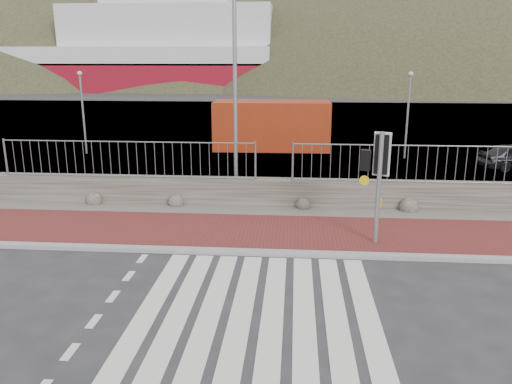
# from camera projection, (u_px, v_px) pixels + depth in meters

# --- Properties ---
(ground) EXTENTS (220.00, 220.00, 0.00)m
(ground) POSITION_uv_depth(u_px,v_px,m) (257.00, 315.00, 9.51)
(ground) COLOR #28282B
(ground) RESTS_ON ground
(sidewalk_far) EXTENTS (40.00, 3.00, 0.08)m
(sidewalk_far) POSITION_uv_depth(u_px,v_px,m) (269.00, 233.00, 13.83)
(sidewalk_far) COLOR maroon
(sidewalk_far) RESTS_ON ground
(kerb_far) EXTENTS (40.00, 0.25, 0.12)m
(kerb_far) POSITION_uv_depth(u_px,v_px,m) (266.00, 253.00, 12.39)
(kerb_far) COLOR gray
(kerb_far) RESTS_ON ground
(zebra_crossing) EXTENTS (4.62, 5.60, 0.01)m
(zebra_crossing) POSITION_uv_depth(u_px,v_px,m) (257.00, 314.00, 9.51)
(zebra_crossing) COLOR silver
(zebra_crossing) RESTS_ON ground
(gravel_strip) EXTENTS (40.00, 1.50, 0.06)m
(gravel_strip) POSITION_uv_depth(u_px,v_px,m) (273.00, 212.00, 15.76)
(gravel_strip) COLOR #59544C
(gravel_strip) RESTS_ON ground
(stone_wall) EXTENTS (40.00, 0.60, 0.90)m
(stone_wall) POSITION_uv_depth(u_px,v_px,m) (274.00, 192.00, 16.42)
(stone_wall) COLOR #434037
(stone_wall) RESTS_ON ground
(railing) EXTENTS (18.07, 0.07, 1.22)m
(railing) POSITION_uv_depth(u_px,v_px,m) (274.00, 152.00, 15.92)
(railing) COLOR gray
(railing) RESTS_ON stone_wall
(quay) EXTENTS (120.00, 40.00, 0.50)m
(quay) POSITION_uv_depth(u_px,v_px,m) (286.00, 125.00, 36.37)
(quay) COLOR #4C4C4F
(quay) RESTS_ON ground
(water) EXTENTS (220.00, 50.00, 0.05)m
(water) POSITION_uv_depth(u_px,v_px,m) (291.00, 93.00, 70.06)
(water) COLOR #3F4C54
(water) RESTS_ON ground
(ferry) EXTENTS (50.00, 16.00, 20.00)m
(ferry) POSITION_uv_depth(u_px,v_px,m) (129.00, 54.00, 75.36)
(ferry) COLOR maroon
(ferry) RESTS_ON ground
(hills_backdrop) EXTENTS (254.00, 90.00, 100.00)m
(hills_backdrop) POSITION_uv_depth(u_px,v_px,m) (324.00, 202.00, 99.60)
(hills_backdrop) COLOR #272D1B
(hills_backdrop) RESTS_ON ground
(traffic_signal_far) EXTENTS (0.73, 0.44, 2.97)m
(traffic_signal_far) POSITION_uv_depth(u_px,v_px,m) (378.00, 164.00, 12.53)
(traffic_signal_far) COLOR gray
(traffic_signal_far) RESTS_ON ground
(streetlight) EXTENTS (1.55, 0.81, 7.78)m
(streetlight) POSITION_uv_depth(u_px,v_px,m) (238.00, 69.00, 16.21)
(streetlight) COLOR gray
(streetlight) RESTS_ON ground
(shipping_container) EXTENTS (6.13, 2.65, 2.53)m
(shipping_container) POSITION_uv_depth(u_px,v_px,m) (272.00, 125.00, 26.60)
(shipping_container) COLOR #91330F
(shipping_container) RESTS_ON ground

